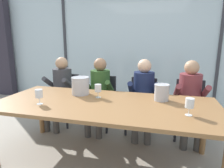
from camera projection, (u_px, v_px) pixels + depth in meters
The scene contains 20 objects.
ground at pixel (121, 126), 3.42m from camera, with size 14.00×14.00×0.00m, color #9E9384.
window_glass_panel at pixel (135, 48), 4.50m from camera, with size 7.81×0.03×2.60m, color silver.
window_mullion_left at pixel (65, 47), 4.92m from camera, with size 0.06×0.06×2.60m, color #38383D.
window_mullion_right at pixel (220, 49), 4.05m from camera, with size 0.06×0.06×2.60m, color #38383D.
hillside_vineyard at pixel (146, 60), 7.61m from camera, with size 13.81×2.40×1.41m, color #477A38.
curtain_heavy_drape at pixel (1, 47), 5.22m from camera, with size 0.56×0.20×2.60m, color #332D38.
dining_table at pixel (105, 108), 2.32m from camera, with size 2.61×1.12×0.75m.
chair_near_curtain at pixel (66, 95), 3.56m from camera, with size 0.48×0.48×0.87m.
chair_left_of_center at pixel (102, 97), 3.39m from camera, with size 0.48×0.48×0.87m.
chair_center at pixel (142, 101), 3.19m from camera, with size 0.48×0.48×0.87m.
chair_right_of_center at pixel (189, 104), 3.02m from camera, with size 0.46×0.46×0.87m.
person_charcoal_jacket at pixel (60, 87), 3.37m from camera, with size 0.48×0.62×1.19m.
person_olive_shirt at pixel (99, 90), 3.20m from camera, with size 0.47×0.61×1.19m.
person_navy_polo at pixel (143, 93), 3.02m from camera, with size 0.48×0.62×1.19m.
person_maroon_top at pixel (190, 96), 2.85m from camera, with size 0.47×0.62×1.19m.
ice_bucket_primary at pixel (162, 92), 2.38m from camera, with size 0.18×0.18×0.20m.
ice_bucket_secondary at pixel (80, 85), 2.64m from camera, with size 0.24×0.24×0.24m.
wine_glass_by_left_taster at pixel (98, 89), 2.49m from camera, with size 0.08×0.08×0.17m.
wine_glass_near_bucket at pixel (39, 94), 2.23m from camera, with size 0.08×0.08×0.17m.
wine_glass_center_pour at pixel (190, 104), 1.90m from camera, with size 0.08×0.08×0.17m.
Camera 1 is at (0.65, -2.11, 1.47)m, focal length 31.42 mm.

